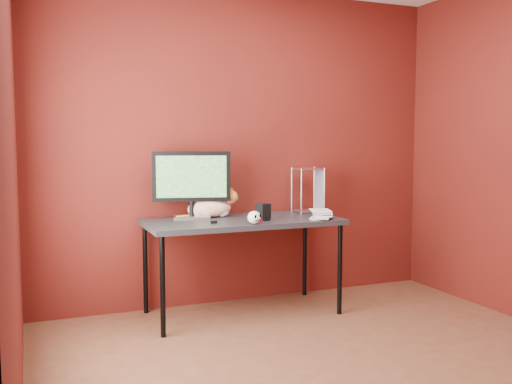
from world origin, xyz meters
name	(u,v)px	position (x,y,z in m)	size (l,w,h in m)	color
room	(355,125)	(0.00, 0.00, 1.45)	(3.52, 3.52, 2.61)	#57311E
desk	(242,225)	(-0.15, 1.37, 0.70)	(1.50, 0.70, 0.75)	black
monitor	(192,181)	(-0.50, 1.54, 1.04)	(0.59, 0.26, 0.52)	silver
cat	(210,207)	(-0.35, 1.56, 0.83)	(0.50, 0.25, 0.23)	#D05C2C
skull_mug	(254,217)	(-0.17, 1.08, 0.80)	(0.10, 0.10, 0.10)	white
speaker	(263,213)	(-0.03, 1.24, 0.81)	(0.11, 0.11, 0.13)	black
book_stack	(312,167)	(0.37, 1.20, 1.15)	(0.24, 0.25, 0.80)	beige
wire_rack	(308,190)	(0.52, 1.56, 0.94)	(0.23, 0.19, 0.38)	silver
pocket_knife	(257,221)	(-0.11, 1.15, 0.76)	(0.08, 0.02, 0.02)	maroon
black_gadget	(214,222)	(-0.43, 1.22, 0.76)	(0.05, 0.03, 0.02)	black
washer	(256,222)	(-0.12, 1.16, 0.75)	(0.04, 0.04, 0.00)	silver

